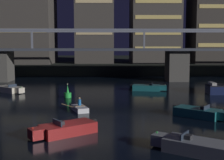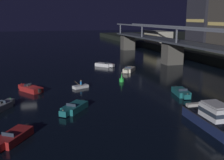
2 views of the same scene
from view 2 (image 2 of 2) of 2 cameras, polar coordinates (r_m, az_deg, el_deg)
ground_plane at (r=44.93m, az=-17.49°, el=-2.31°), size 400.00×400.00×0.00m
river_bridge at (r=55.75m, az=21.06°, el=4.92°), size 102.88×6.40×9.38m
waterfront_pavilion at (r=102.89m, az=9.72°, el=9.06°), size 12.40×7.40×4.70m
cabin_cruiser_near_left at (r=30.74m, az=20.81°, el=-7.67°), size 9.24×3.10×2.79m
speedboat_near_center at (r=42.06m, az=14.59°, el=-2.58°), size 5.22×2.54×1.16m
speedboat_near_right at (r=34.26m, az=-8.15°, el=-5.90°), size 4.58×4.16×1.16m
speedboat_mid_left at (r=44.72m, az=-17.04°, el=-1.80°), size 4.75×3.89×1.16m
speedboat_mid_right at (r=58.55m, az=3.62°, el=2.22°), size 4.67×4.02×1.16m
speedboat_far_left at (r=64.46m, az=-1.65°, el=3.26°), size 4.53×4.23×1.16m
speedboat_far_center at (r=27.67m, az=-20.44°, el=-11.40°), size 4.77×3.84×1.16m
channel_buoy at (r=49.07m, az=2.07°, el=0.16°), size 0.90×0.90×1.76m
dinghy_with_paddler at (r=45.09m, az=-6.72°, el=-1.36°), size 2.68×2.82×1.36m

